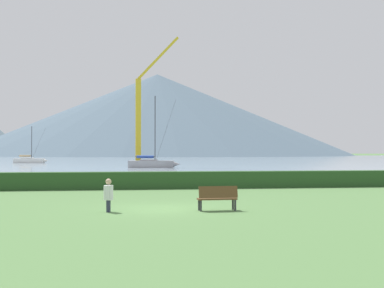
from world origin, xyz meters
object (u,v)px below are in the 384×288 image
sailboat_slip_3 (30,160)px  sailboat_slip_6 (152,163)px  park_bench_near_path (218,197)px  person_seated_viewer (108,194)px  dock_crane (140,126)px

sailboat_slip_3 → sailboat_slip_6: 40.17m
park_bench_near_path → person_seated_viewer: size_ratio=1.22×
person_seated_viewer → dock_crane: dock_crane is taller
sailboat_slip_3 → sailboat_slip_6: bearing=-49.4°
park_bench_near_path → person_seated_viewer: (-4.13, 0.21, 0.16)m
sailboat_slip_6 → person_seated_viewer: bearing=-85.0°
sailboat_slip_6 → person_seated_viewer: sailboat_slip_6 is taller
park_bench_near_path → dock_crane: 57.57m
park_bench_near_path → person_seated_viewer: person_seated_viewer is taller
sailboat_slip_6 → park_bench_near_path: bearing=-80.5°
sailboat_slip_3 → person_seated_viewer: (17.10, -86.27, 0.14)m
sailboat_slip_3 → sailboat_slip_6: size_ratio=0.72×
sailboat_slip_3 → dock_crane: dock_crane is taller
sailboat_slip_3 → dock_crane: (20.70, -29.18, 5.55)m
person_seated_viewer → sailboat_slip_3: bearing=107.1°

